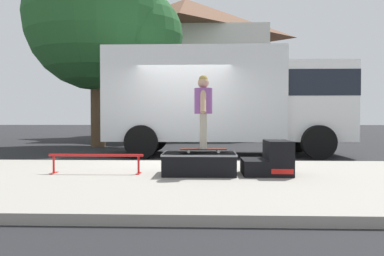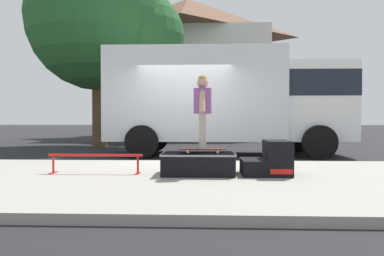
{
  "view_description": "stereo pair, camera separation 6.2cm",
  "coord_description": "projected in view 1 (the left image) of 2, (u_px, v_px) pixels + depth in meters",
  "views": [
    {
      "loc": [
        0.57,
        -9.19,
        1.04
      ],
      "look_at": [
        0.27,
        -0.91,
        0.86
      ],
      "focal_mm": 36.04,
      "sensor_mm": 36.0,
      "label": 1
    },
    {
      "loc": [
        0.64,
        -9.19,
        1.04
      ],
      "look_at": [
        0.27,
        -0.91,
        0.86
      ],
      "focal_mm": 36.04,
      "sensor_mm": 36.0,
      "label": 2
    }
  ],
  "objects": [
    {
      "name": "skateboard",
      "position": [
        203.0,
        149.0,
        6.52
      ],
      "size": [
        0.79,
        0.25,
        0.07
      ],
      "color": "#4C1E14",
      "rests_on": "skate_box"
    },
    {
      "name": "box_truck",
      "position": [
        228.0,
        97.0,
        11.34
      ],
      "size": [
        6.91,
        2.63,
        3.05
      ],
      "color": "silver",
      "rests_on": "ground"
    },
    {
      "name": "street_tree_main",
      "position": [
        106.0,
        23.0,
        14.93
      ],
      "size": [
        6.09,
        5.54,
        7.72
      ],
      "color": "brown",
      "rests_on": "ground"
    },
    {
      "name": "kicker_ramp",
      "position": [
        270.0,
        160.0,
        6.45
      ],
      "size": [
        0.79,
        0.8,
        0.57
      ],
      "color": "black",
      "rests_on": "sidewalk_slab"
    },
    {
      "name": "sidewalk_slab",
      "position": [
        170.0,
        180.0,
        6.23
      ],
      "size": [
        50.0,
        5.0,
        0.12
      ],
      "primitive_type": "cube",
      "color": "gray",
      "rests_on": "ground"
    },
    {
      "name": "ground_plane",
      "position": [
        182.0,
        163.0,
        9.22
      ],
      "size": [
        140.0,
        140.0,
        0.0
      ],
      "primitive_type": "plane",
      "color": "black"
    },
    {
      "name": "house_behind",
      "position": [
        186.0,
        67.0,
        23.38
      ],
      "size": [
        9.54,
        8.22,
        8.4
      ],
      "color": "silver",
      "rests_on": "ground"
    },
    {
      "name": "skater_kid",
      "position": [
        203.0,
        105.0,
        6.5
      ],
      "size": [
        0.3,
        0.64,
        1.25
      ],
      "color": "#B7AD99",
      "rests_on": "skateboard"
    },
    {
      "name": "grind_rail",
      "position": [
        96.0,
        159.0,
        6.58
      ],
      "size": [
        1.63,
        0.28,
        0.34
      ],
      "color": "red",
      "rests_on": "sidewalk_slab"
    },
    {
      "name": "skate_box",
      "position": [
        199.0,
        163.0,
        6.5
      ],
      "size": [
        1.22,
        0.86,
        0.36
      ],
      "color": "black",
      "rests_on": "sidewalk_slab"
    }
  ]
}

